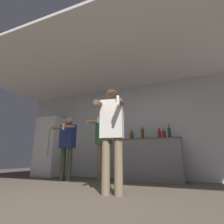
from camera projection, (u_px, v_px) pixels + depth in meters
name	position (u px, v px, depth m)	size (l,w,h in m)	color
ground_plane	(66.00, 204.00, 2.06)	(14.00, 14.00, 0.00)	#4C4238
wall_back	(131.00, 130.00, 4.88)	(7.00, 0.06, 2.55)	#B2B7BC
ceiling_slab	(111.00, 65.00, 3.95)	(7.00, 3.28, 0.05)	silver
refrigerator	(50.00, 146.00, 5.39)	(0.74, 0.65, 1.76)	white
counter	(152.00, 160.00, 4.19)	(1.40, 0.56, 0.98)	slate
bottle_brown_liquor	(164.00, 134.00, 4.16)	(0.09, 0.09, 0.23)	maroon
bottle_amber_bourbon	(159.00, 134.00, 4.20)	(0.09, 0.09, 0.25)	maroon
bottle_green_wine	(143.00, 134.00, 4.36)	(0.07, 0.07, 0.33)	#563314
bottle_clear_vodka	(169.00, 133.00, 4.13)	(0.08, 0.08, 0.35)	#194723
bottle_tall_gin	(132.00, 136.00, 4.46)	(0.10, 0.10, 0.26)	#563314
person_woman_foreground	(112.00, 131.00, 2.77)	(0.47, 0.49, 1.65)	#75664C
person_man_side	(67.00, 142.00, 4.35)	(0.48, 0.52, 1.55)	#38422D
person_spectator_back	(103.00, 136.00, 4.43)	(0.56, 0.61, 1.73)	#75664C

